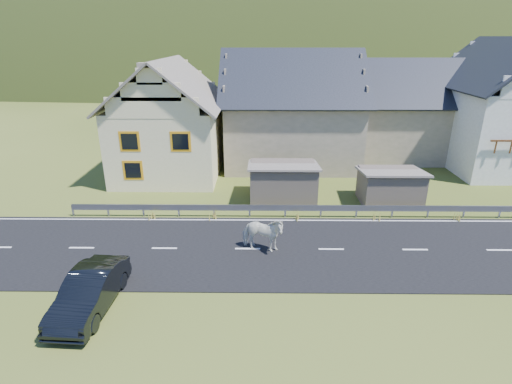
{
  "coord_description": "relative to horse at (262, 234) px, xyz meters",
  "views": [
    {
      "loc": [
        -3.41,
        -16.8,
        9.51
      ],
      "look_at": [
        -3.62,
        1.56,
        2.36
      ],
      "focal_mm": 28.0,
      "sensor_mm": 36.0,
      "label": 1
    }
  ],
  "objects": [
    {
      "name": "horse",
      "position": [
        0.0,
        0.0,
        0.0
      ],
      "size": [
        1.45,
        2.25,
        1.75
      ],
      "primitive_type": "imported",
      "rotation": [
        0.0,
        0.0,
        1.31
      ],
      "color": "silver",
      "rests_on": "road"
    },
    {
      "name": "lane_markings",
      "position": [
        3.3,
        0.16,
        -0.87
      ],
      "size": [
        60.0,
        6.6,
        0.01
      ],
      "primitive_type": "cube",
      "color": "silver",
      "rests_on": "road"
    },
    {
      "name": "conifer_patch",
      "position": [
        -51.7,
        110.16,
        5.08
      ],
      "size": [
        76.0,
        50.0,
        28.0
      ],
      "primitive_type": "ellipsoid",
      "color": "black",
      "rests_on": "ground"
    },
    {
      "name": "road",
      "position": [
        3.3,
        0.16,
        -0.9
      ],
      "size": [
        60.0,
        7.0,
        0.04
      ],
      "primitive_type": "cube",
      "color": "black",
      "rests_on": "ground"
    },
    {
      "name": "guardrail",
      "position": [
        3.3,
        3.84,
        -0.35
      ],
      "size": [
        28.1,
        0.09,
        0.75
      ],
      "color": "#93969B",
      "rests_on": "ground"
    },
    {
      "name": "house_white",
      "position": [
        18.3,
        14.16,
        4.14
      ],
      "size": [
        8.8,
        10.8,
        9.7
      ],
      "color": "white",
      "rests_on": "ground"
    },
    {
      "name": "house_stone_b",
      "position": [
        12.3,
        17.16,
        3.32
      ],
      "size": [
        9.8,
        8.8,
        8.1
      ],
      "color": "tan",
      "rests_on": "ground"
    },
    {
      "name": "car",
      "position": [
        -6.4,
        -4.32,
        -0.2
      ],
      "size": [
        1.75,
        4.45,
        1.44
      ],
      "primitive_type": "imported",
      "rotation": [
        0.0,
        0.0,
        -0.05
      ],
      "color": "black",
      "rests_on": "ground"
    },
    {
      "name": "house_stone_a",
      "position": [
        2.3,
        15.16,
        3.72
      ],
      "size": [
        10.8,
        9.8,
        8.9
      ],
      "color": "tan",
      "rests_on": "ground"
    },
    {
      "name": "house_cream",
      "position": [
        -6.7,
        12.16,
        3.44
      ],
      "size": [
        7.8,
        9.8,
        8.3
      ],
      "color": "#F5E4B1",
      "rests_on": "ground"
    },
    {
      "name": "ground",
      "position": [
        3.3,
        0.16,
        -0.92
      ],
      "size": [
        160.0,
        160.0,
        0.0
      ],
      "primitive_type": "plane",
      "color": "#364613",
      "rests_on": "ground"
    },
    {
      "name": "shed_right",
      "position": [
        7.8,
        6.16,
        0.08
      ],
      "size": [
        3.8,
        2.9,
        2.2
      ],
      "primitive_type": "cube",
      "color": "brown",
      "rests_on": "ground"
    },
    {
      "name": "shed_left",
      "position": [
        1.3,
        6.66,
        0.18
      ],
      "size": [
        4.3,
        3.3,
        2.4
      ],
      "primitive_type": "cube",
      "color": "brown",
      "rests_on": "ground"
    },
    {
      "name": "mountain",
      "position": [
        8.3,
        180.16,
        -20.92
      ],
      "size": [
        440.0,
        280.0,
        260.0
      ],
      "primitive_type": "ellipsoid",
      "color": "#243212",
      "rests_on": "ground"
    }
  ]
}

